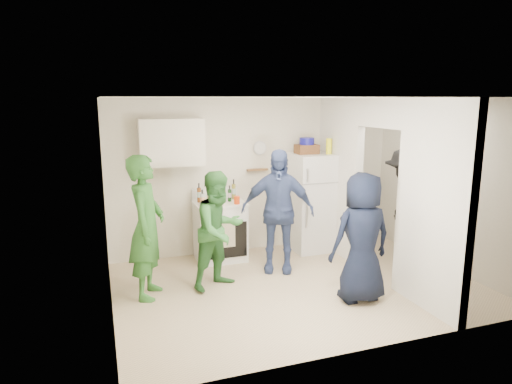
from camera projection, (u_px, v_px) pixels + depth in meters
floor at (298, 286)px, 6.18m from camera, size 4.80×4.80×0.00m
wall_back at (256, 175)px, 7.50m from camera, size 4.80×0.00×4.80m
wall_front at (373, 230)px, 4.36m from camera, size 4.80×0.00×4.80m
wall_left at (106, 210)px, 5.16m from camera, size 0.00×3.40×3.40m
wall_right at (448, 184)px, 6.70m from camera, size 0.00×3.40×3.40m
ceiling at (301, 98)px, 5.68m from camera, size 4.80×4.80×0.00m
partition_pier_back at (339, 177)px, 7.33m from camera, size 0.12×1.20×2.50m
partition_pier_front at (433, 207)px, 5.30m from camera, size 0.12×1.20×2.50m
partition_header at (383, 113)px, 6.11m from camera, size 0.12×1.00×0.40m
stove at (220, 231)px, 7.12m from camera, size 0.77×0.64×0.92m
upper_cabinet at (171, 142)px, 6.76m from camera, size 0.95×0.34×0.70m
fridge at (312, 202)px, 7.53m from camera, size 0.66×0.64×1.61m
wicker_basket at (307, 149)px, 7.37m from camera, size 0.35×0.25×0.15m
blue_bowl at (307, 141)px, 7.35m from camera, size 0.24×0.24×0.11m
yellow_cup_stack_top at (329, 146)px, 7.33m from camera, size 0.09×0.09×0.25m
wall_clock at (260, 148)px, 7.41m from camera, size 0.22×0.02×0.22m
spice_shelf at (257, 170)px, 7.44m from camera, size 0.35×0.08×0.03m
nook_window at (440, 156)px, 6.80m from camera, size 0.03×0.70×0.80m
nook_window_frame at (439, 156)px, 6.80m from camera, size 0.04×0.76×0.86m
nook_valance at (440, 132)px, 6.72m from camera, size 0.04×0.82×0.18m
yellow_cup_stack_stove at (215, 198)px, 6.76m from camera, size 0.09×0.09×0.25m
red_cup at (237, 200)px, 6.91m from camera, size 0.09×0.09×0.12m
person_green_left at (147, 227)px, 5.70m from camera, size 0.64×0.77×1.82m
person_green_center at (219, 230)px, 6.01m from camera, size 0.95×0.87×1.57m
person_denim at (277, 211)px, 6.58m from camera, size 1.14×0.83×1.79m
person_navy at (362, 238)px, 5.59m from camera, size 0.79×0.52×1.63m
person_nook at (406, 208)px, 6.73m from camera, size 1.15×1.34×1.80m
bottle_a at (199, 193)px, 7.01m from camera, size 0.06×0.06×0.30m
bottle_b at (209, 196)px, 6.87m from camera, size 0.07×0.07×0.26m
bottle_c at (213, 191)px, 7.12m from camera, size 0.08×0.08×0.30m
bottle_d at (222, 193)px, 6.97m from camera, size 0.06×0.06×0.31m
bottle_e at (224, 191)px, 7.21m from camera, size 0.07×0.07×0.25m
bottle_f at (230, 193)px, 7.07m from camera, size 0.06×0.06×0.25m
bottle_g at (234, 189)px, 7.22m from camera, size 0.06×0.06×0.32m
bottle_h at (202, 198)px, 6.79m from camera, size 0.07×0.07×0.24m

